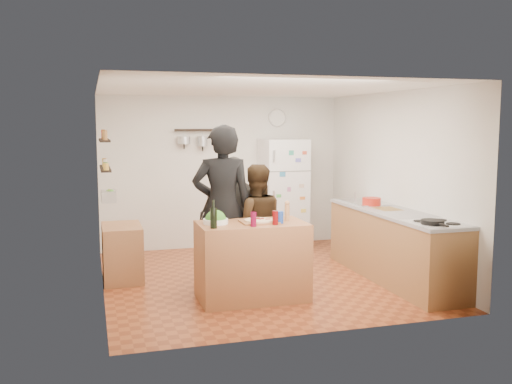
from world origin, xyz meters
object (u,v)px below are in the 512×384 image
object	(u,v)px
salad_bowl	(216,221)
salt_canister	(280,217)
side_table	(122,253)
pepper_mill	(287,212)
person_center	(255,225)
person_back	(235,217)
prep_island	(252,261)
wine_bottle	(214,218)
fridge	(283,194)
counter_run	(393,246)
person_left	(223,208)
skillet	(433,222)
wall_clock	(277,118)
red_bowl	(372,201)

from	to	relation	value
salad_bowl	salt_canister	distance (m)	0.74
salt_canister	side_table	bearing A→B (deg)	140.87
pepper_mill	salt_canister	world-z (taller)	pepper_mill
side_table	pepper_mill	bearing A→B (deg)	-33.30
person_center	person_back	world-z (taller)	person_back
prep_island	wine_bottle	world-z (taller)	wine_bottle
prep_island	salt_canister	distance (m)	0.62
fridge	counter_run	bearing A→B (deg)	-71.94
prep_island	person_center	world-z (taller)	person_center
prep_island	counter_run	world-z (taller)	prep_island
wine_bottle	person_left	distance (m)	0.77
skillet	wall_clock	xyz separation A→B (m)	(-0.65, 3.65, 1.20)
prep_island	red_bowl	size ratio (longest dim) A/B	4.86
person_left	side_table	bearing A→B (deg)	-22.60
pepper_mill	red_bowl	size ratio (longest dim) A/B	0.73
wall_clock	salt_canister	bearing A→B (deg)	-107.76
person_center	skillet	size ratio (longest dim) A/B	5.94
prep_island	skillet	xyz separation A→B (m)	(1.93, -0.72, 0.49)
person_left	fridge	distance (m)	2.58
counter_run	salad_bowl	bearing A→B (deg)	-174.27
red_bowl	wall_clock	world-z (taller)	wall_clock
red_bowl	counter_run	bearing A→B (deg)	-84.71
counter_run	side_table	size ratio (longest dim) A/B	3.29
person_left	person_center	xyz separation A→B (m)	(0.44, 0.07, -0.25)
person_left	skillet	world-z (taller)	person_left
wine_bottle	counter_run	distance (m)	2.64
pepper_mill	fridge	distance (m)	2.68
person_center	side_table	distance (m)	1.81
salt_canister	fridge	size ratio (longest dim) A/B	0.08
prep_island	salt_canister	world-z (taller)	salt_canister
skillet	red_bowl	world-z (taller)	red_bowl
red_bowl	fridge	bearing A→B (deg)	111.69
pepper_mill	person_center	distance (m)	0.62
side_table	skillet	bearing A→B (deg)	-30.89
pepper_mill	wine_bottle	bearing A→B (deg)	-164.13
pepper_mill	side_table	distance (m)	2.32
person_back	skillet	xyz separation A→B (m)	(1.88, -1.73, 0.13)
person_center	wall_clock	bearing A→B (deg)	-106.08
person_center	side_table	bearing A→B (deg)	-14.93
salt_canister	red_bowl	distance (m)	1.93
person_left	counter_run	size ratio (longest dim) A/B	0.78
salad_bowl	counter_run	bearing A→B (deg)	5.73
person_left	skillet	distance (m)	2.48
salad_bowl	pepper_mill	size ratio (longest dim) A/B	1.54
salt_canister	skillet	bearing A→B (deg)	-20.37
side_table	fridge	bearing A→B (deg)	26.14
red_bowl	salad_bowl	bearing A→B (deg)	-161.85
wine_bottle	side_table	size ratio (longest dim) A/B	0.28
salt_canister	side_table	distance (m)	2.29
wine_bottle	salad_bowl	bearing A→B (deg)	73.50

